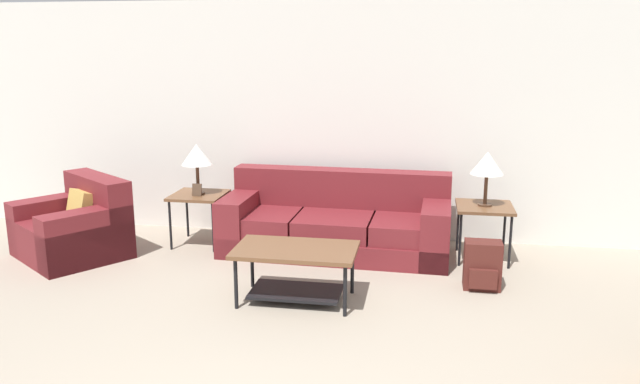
# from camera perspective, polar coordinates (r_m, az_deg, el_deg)

# --- Properties ---
(wall_back) EXTENTS (9.04, 0.06, 2.60)m
(wall_back) POSITION_cam_1_polar(r_m,az_deg,el_deg) (6.91, 2.57, 6.47)
(wall_back) COLOR silver
(wall_back) RESTS_ON ground_plane
(couch) EXTENTS (2.36, 1.01, 0.82)m
(couch) POSITION_cam_1_polar(r_m,az_deg,el_deg) (6.52, 1.50, -2.95)
(couch) COLOR maroon
(couch) RESTS_ON ground_plane
(armchair) EXTENTS (1.35, 1.32, 0.80)m
(armchair) POSITION_cam_1_polar(r_m,az_deg,el_deg) (6.86, -21.50, -3.10)
(armchair) COLOR maroon
(armchair) RESTS_ON ground_plane
(coffee_table) EXTENTS (1.02, 0.61, 0.47)m
(coffee_table) POSITION_cam_1_polar(r_m,az_deg,el_deg) (5.26, -2.23, -6.41)
(coffee_table) COLOR brown
(coffee_table) RESTS_ON ground_plane
(side_table_left) EXTENTS (0.55, 0.56, 0.56)m
(side_table_left) POSITION_cam_1_polar(r_m,az_deg,el_deg) (6.83, -11.03, -0.60)
(side_table_left) COLOR brown
(side_table_left) RESTS_ON ground_plane
(side_table_right) EXTENTS (0.55, 0.56, 0.56)m
(side_table_right) POSITION_cam_1_polar(r_m,az_deg,el_deg) (6.43, 14.80, -1.66)
(side_table_right) COLOR brown
(side_table_right) RESTS_ON ground_plane
(table_lamp_left) EXTENTS (0.32, 0.32, 0.54)m
(table_lamp_left) POSITION_cam_1_polar(r_m,az_deg,el_deg) (6.73, -11.21, 3.31)
(table_lamp_left) COLOR #472D1E
(table_lamp_left) RESTS_ON side_table_left
(table_lamp_right) EXTENTS (0.32, 0.32, 0.54)m
(table_lamp_right) POSITION_cam_1_polar(r_m,az_deg,el_deg) (6.33, 15.05, 2.48)
(table_lamp_right) COLOR #472D1E
(table_lamp_right) RESTS_ON side_table_right
(backpack) EXTENTS (0.32, 0.29, 0.43)m
(backpack) POSITION_cam_1_polar(r_m,az_deg,el_deg) (5.74, 14.63, -6.54)
(backpack) COLOR #4C1E19
(backpack) RESTS_ON ground_plane
(picture_frame) EXTENTS (0.10, 0.04, 0.13)m
(picture_frame) POSITION_cam_1_polar(r_m,az_deg,el_deg) (6.72, -11.19, 0.20)
(picture_frame) COLOR #4C3828
(picture_frame) RESTS_ON side_table_left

